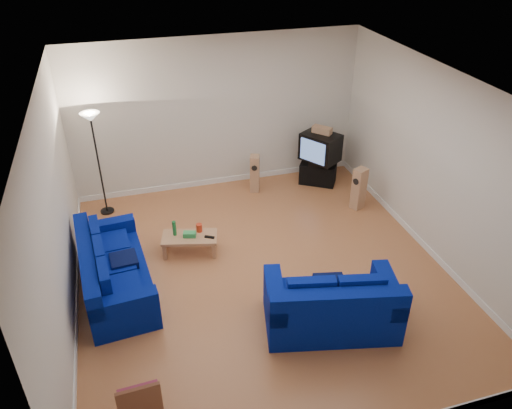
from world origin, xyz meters
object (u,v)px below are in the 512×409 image
object	(u,v)px
sofa_three_seat	(112,274)
sofa_loveseat	(332,308)
tv_stand	(318,173)
coffee_table	(190,239)
television	(320,147)

from	to	relation	value
sofa_three_seat	sofa_loveseat	bearing A→B (deg)	55.61
sofa_three_seat	tv_stand	xyz separation A→B (m)	(4.49, 2.42, -0.09)
sofa_three_seat	coffee_table	size ratio (longest dim) A/B	2.23
sofa_loveseat	coffee_table	distance (m)	2.89
sofa_loveseat	tv_stand	world-z (taller)	sofa_loveseat
coffee_table	tv_stand	xyz separation A→B (m)	(3.14, 1.76, -0.06)
coffee_table	sofa_loveseat	bearing A→B (deg)	-54.93
sofa_loveseat	tv_stand	size ratio (longest dim) A/B	2.70
sofa_loveseat	tv_stand	distance (m)	4.38
television	sofa_loveseat	bearing A→B (deg)	-52.93
sofa_loveseat	coffee_table	bearing A→B (deg)	137.59
coffee_table	tv_stand	size ratio (longest dim) A/B	1.36
sofa_three_seat	television	distance (m)	5.11
television	sofa_three_seat	bearing A→B (deg)	-95.05
sofa_three_seat	television	xyz separation A→B (m)	(4.49, 2.39, 0.55)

